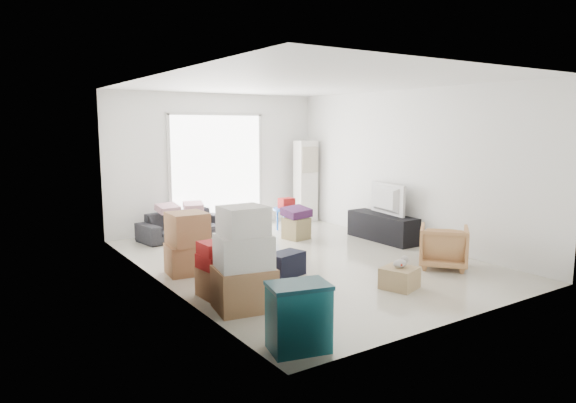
# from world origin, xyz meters

# --- Properties ---
(room_shell) EXTENTS (4.98, 6.48, 3.18)m
(room_shell) POSITION_xyz_m (0.00, 0.00, 1.35)
(room_shell) COLOR beige
(room_shell) RESTS_ON ground
(sliding_door) EXTENTS (2.10, 0.04, 2.33)m
(sliding_door) POSITION_xyz_m (0.00, 2.98, 1.24)
(sliding_door) COLOR white
(sliding_door) RESTS_ON room_shell
(ac_tower) EXTENTS (0.45, 0.30, 1.75)m
(ac_tower) POSITION_xyz_m (1.95, 2.65, 0.88)
(ac_tower) COLOR white
(ac_tower) RESTS_ON room_shell
(tv_console) EXTENTS (0.43, 1.45, 0.48)m
(tv_console) POSITION_xyz_m (2.00, 0.31, 0.24)
(tv_console) COLOR black
(tv_console) RESTS_ON room_shell
(television) EXTENTS (0.70, 1.04, 0.13)m
(television) POSITION_xyz_m (2.00, 0.31, 0.55)
(television) COLOR black
(television) RESTS_ON tv_console
(sofa) EXTENTS (1.74, 0.75, 0.66)m
(sofa) POSITION_xyz_m (-0.92, 2.50, 0.33)
(sofa) COLOR #28282D
(sofa) RESTS_ON room_shell
(pillow_left) EXTENTS (0.47, 0.39, 0.13)m
(pillow_left) POSITION_xyz_m (-1.23, 2.50, 0.73)
(pillow_left) COLOR #BC8997
(pillow_left) RESTS_ON sofa
(pillow_right) EXTENTS (0.38, 0.33, 0.11)m
(pillow_right) POSITION_xyz_m (-0.73, 2.51, 0.72)
(pillow_right) COLOR #BC8997
(pillow_right) RESTS_ON sofa
(armchair) EXTENTS (0.91, 0.91, 0.69)m
(armchair) POSITION_xyz_m (1.48, -1.50, 0.34)
(armchair) COLOR tan
(armchair) RESTS_ON room_shell
(storage_bins) EXTENTS (0.64, 0.51, 0.64)m
(storage_bins) POSITION_xyz_m (-1.90, -2.65, 0.32)
(storage_bins) COLOR #145760
(storage_bins) RESTS_ON room_shell
(box_stack_a) EXTENTS (0.73, 0.64, 1.19)m
(box_stack_a) POSITION_xyz_m (-1.80, -1.42, 0.53)
(box_stack_a) COLOR #936842
(box_stack_a) RESTS_ON room_shell
(box_stack_b) EXTENTS (0.60, 0.54, 0.69)m
(box_stack_b) POSITION_xyz_m (-1.80, -0.88, 0.32)
(box_stack_b) COLOR #936842
(box_stack_b) RESTS_ON room_shell
(box_stack_c) EXTENTS (0.63, 0.54, 0.87)m
(box_stack_c) POSITION_xyz_m (-1.77, 0.28, 0.42)
(box_stack_c) COLOR #936842
(box_stack_c) RESTS_ON room_shell
(loose_box) EXTENTS (0.57, 0.57, 0.34)m
(loose_box) POSITION_xyz_m (-1.01, 0.08, 0.17)
(loose_box) COLOR #936842
(loose_box) RESTS_ON room_shell
(duffel_bag) EXTENTS (0.58, 0.44, 0.33)m
(duffel_bag) POSITION_xyz_m (-0.69, -0.59, 0.17)
(duffel_bag) COLOR black
(duffel_bag) RESTS_ON room_shell
(ottoman) EXTENTS (0.46, 0.46, 0.39)m
(ottoman) POSITION_xyz_m (0.76, 1.27, 0.20)
(ottoman) COLOR #978658
(ottoman) RESTS_ON room_shell
(blanket) EXTENTS (0.44, 0.44, 0.14)m
(blanket) POSITION_xyz_m (0.76, 1.27, 0.46)
(blanket) COLOR #4D1F4F
(blanket) RESTS_ON ottoman
(kids_table) EXTENTS (0.53, 0.53, 0.65)m
(kids_table) POSITION_xyz_m (1.02, 2.00, 0.47)
(kids_table) COLOR blue
(kids_table) RESTS_ON room_shell
(toy_walker) EXTENTS (0.35, 0.32, 0.41)m
(toy_walker) POSITION_xyz_m (-0.14, 1.88, 0.11)
(toy_walker) COLOR silver
(toy_walker) RESTS_ON room_shell
(wood_crate) EXTENTS (0.51, 0.51, 0.27)m
(wood_crate) POSITION_xyz_m (0.22, -1.85, 0.14)
(wood_crate) COLOR tan
(wood_crate) RESTS_ON room_shell
(plush_bunny) EXTENTS (0.27, 0.16, 0.13)m
(plush_bunny) POSITION_xyz_m (0.25, -1.85, 0.33)
(plush_bunny) COLOR #B2ADA8
(plush_bunny) RESTS_ON wood_crate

